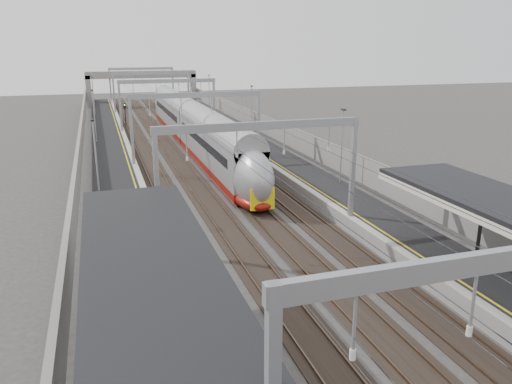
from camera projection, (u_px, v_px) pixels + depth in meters
platform_left at (115, 163)px, 50.36m from camera, size 4.00×120.00×1.00m
platform_right at (265, 153)px, 55.00m from camera, size 4.00×120.00×1.00m
tracks at (193, 162)px, 52.81m from camera, size 11.40×140.00×0.20m
overhead_line at (180, 98)px, 57.13m from camera, size 13.00×140.00×6.60m
canopy_left at (181, 381)px, 10.65m from camera, size 4.40×30.00×4.24m
overbridge at (142, 79)px, 101.59m from camera, size 22.00×2.20×6.90m
wall_left at (80, 155)px, 49.12m from camera, size 0.30×120.00×3.20m
wall_right at (292, 142)px, 55.62m from camera, size 0.30×120.00×3.20m
train at (196, 133)px, 57.68m from camera, size 2.87×52.36×4.54m
signal_green at (125, 110)px, 75.71m from camera, size 0.32×0.32×3.48m
signal_red_near at (184, 111)px, 74.83m from camera, size 0.32×0.32×3.48m
signal_red_far at (197, 109)px, 76.84m from camera, size 0.32×0.32×3.48m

